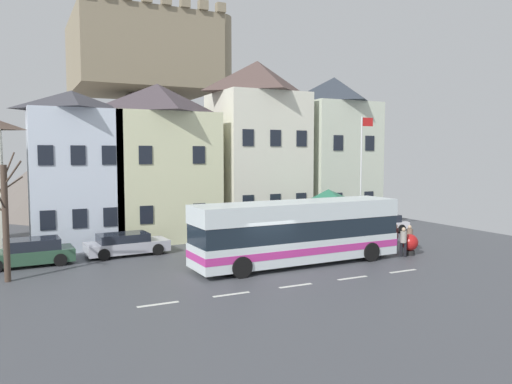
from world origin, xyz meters
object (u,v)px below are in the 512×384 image
Objects in this scene: transit_bus at (298,233)px; pedestrian_00 at (395,235)px; parked_car_02 at (379,224)px; pedestrian_03 at (336,236)px; parked_car_01 at (126,244)px; parked_car_03 at (329,231)px; townhouse_03 at (257,147)px; pedestrian_01 at (403,240)px; pedestrian_02 at (409,237)px; flagpole at (362,169)px; townhouse_01 at (73,169)px; public_bench at (304,233)px; bus_shelter at (328,198)px; parked_car_00 at (29,253)px; townhouse_04 at (333,152)px; bare_tree_00 at (5,219)px; harbour_buoy at (410,243)px; hilltop_castle at (143,136)px; townhouse_02 at (158,161)px.

pedestrian_00 is at bearing 4.62° from transit_bus.
parked_car_02 is 2.62× the size of pedestrian_03.
parked_car_03 is at bearing -7.68° from parked_car_01.
pedestrian_03 is (0.66, -8.92, -5.23)m from townhouse_03.
transit_bus is at bearing 170.93° from pedestrian_01.
pedestrian_02 is 0.20× the size of flagpole.
townhouse_01 reaches higher than parked_car_02.
bus_shelter is at bearing -65.99° from public_bench.
parked_car_03 is at bearing 15.04° from parked_car_02.
pedestrian_01 is (18.57, -6.68, 0.24)m from parked_car_00.
flagpole is (20.21, -0.87, 3.97)m from parked_car_00.
flagpole reaches higher than bus_shelter.
townhouse_04 reaches higher than pedestrian_02.
townhouse_03 is 12.92m from pedestrian_02.
parked_car_02 is (20.10, -4.48, -4.11)m from townhouse_01.
townhouse_03 is 2.75× the size of parked_car_00.
bare_tree_00 is (-16.29, -8.07, -3.34)m from townhouse_03.
townhouse_04 reaches higher than parked_car_00.
pedestrian_03 is 4.11m from harbour_buoy.
hilltop_castle is 7.66× the size of parked_car_02.
parked_car_01 is at bearing -176.89° from parked_car_03.
hilltop_castle is at bearing 66.37° from bare_tree_00.
parked_car_03 is 4.76m from pedestrian_00.
pedestrian_00 is 0.89× the size of public_bench.
townhouse_04 is 12.09m from pedestrian_02.
townhouse_04 is 7.62× the size of pedestrian_00.
pedestrian_01 reaches higher than parked_car_00.
townhouse_02 is 6.32× the size of pedestrian_01.
hilltop_castle is 19.17× the size of public_bench.
harbour_buoy is at bearing 158.76° from parked_car_00.
townhouse_04 reaches higher than pedestrian_03.
townhouse_03 reaches higher than pedestrian_02.
hilltop_castle is (9.30, 21.65, 2.81)m from townhouse_01.
flagpole is 1.41× the size of bare_tree_00.
pedestrian_00 is at bearing 60.18° from pedestrian_01.
townhouse_03 is 21.86m from hilltop_castle.
pedestrian_03 is 4.22m from public_bench.
townhouse_03 is (12.62, 0.09, 1.40)m from townhouse_01.
townhouse_01 reaches higher than pedestrian_01.
townhouse_03 is at bearing 94.23° from pedestrian_03.
townhouse_01 is at bearing -172.60° from townhouse_02.
bare_tree_00 is (-17.39, -3.33, 2.32)m from public_bench.
bus_shelter is 17.40m from parked_car_00.
public_bench is at bearing -80.45° from hilltop_castle.
parked_car_03 is at bearing -32.29° from townhouse_02.
pedestrian_00 is (-3.25, -5.36, 0.23)m from parked_car_02.
hilltop_castle reaches higher than pedestrian_00.
transit_bus reaches higher than parked_car_00.
parked_car_02 reaches higher than harbour_buoy.
townhouse_03 is 1.09× the size of transit_bus.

